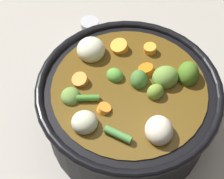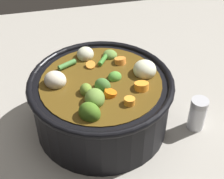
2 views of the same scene
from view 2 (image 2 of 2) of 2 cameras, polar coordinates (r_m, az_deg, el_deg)
The scene contains 3 objects.
ground_plane at distance 0.73m, azimuth -1.72°, elevation -5.76°, with size 1.10×1.10×0.00m, color #9E998E.
cooking_pot at distance 0.68m, azimuth -1.83°, elevation -2.03°, with size 0.29×0.29×0.14m.
salt_shaker at distance 0.72m, azimuth 14.23°, elevation -4.01°, with size 0.04×0.04×0.07m.
Camera 2 is at (-0.09, -0.50, 0.53)m, focal length 54.12 mm.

